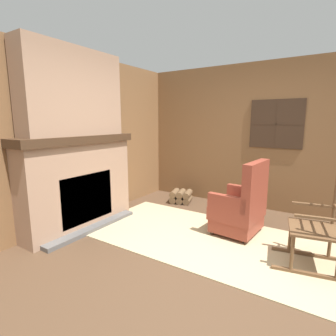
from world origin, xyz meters
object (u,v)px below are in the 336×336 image
firewood_stack (181,196)px  storage_case (110,130)px  decorative_plate_on_mantel (66,128)px  armchair (241,208)px  rocking_chair (318,231)px  oil_lamp_vase (45,129)px

firewood_stack → storage_case: storage_case is taller
firewood_stack → decorative_plate_on_mantel: bearing=-110.9°
armchair → rocking_chair: rocking_chair is taller
firewood_stack → armchair: bearing=-29.5°
rocking_chair → storage_case: bearing=-12.2°
armchair → oil_lamp_vase: 2.83m
firewood_stack → oil_lamp_vase: size_ratio=1.71×
storage_case → decorative_plate_on_mantel: (-0.02, -0.83, 0.05)m
rocking_chair → oil_lamp_vase: 3.46m
oil_lamp_vase → decorative_plate_on_mantel: oil_lamp_vase is taller
firewood_stack → storage_case: (-0.72, -1.12, 1.31)m
firewood_stack → decorative_plate_on_mantel: decorative_plate_on_mantel is taller
armchair → firewood_stack: (-1.43, 0.81, -0.26)m
armchair → rocking_chair: bearing=162.1°
decorative_plate_on_mantel → oil_lamp_vase: bearing=-86.6°
firewood_stack → oil_lamp_vase: (-0.72, -2.29, 1.35)m
armchair → firewood_stack: armchair is taller
armchair → rocking_chair: size_ratio=0.84×
oil_lamp_vase → decorative_plate_on_mantel: (-0.02, 0.34, 0.01)m
firewood_stack → decorative_plate_on_mantel: 2.50m
armchair → decorative_plate_on_mantel: (-2.17, -1.14, 1.11)m
armchair → oil_lamp_vase: oil_lamp_vase is taller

